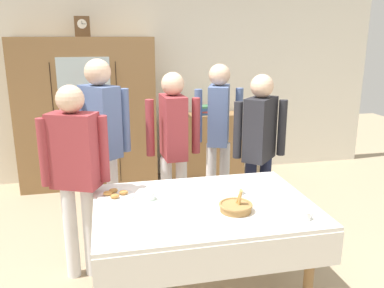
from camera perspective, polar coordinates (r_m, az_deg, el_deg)
ground_plane at (r=3.52m, az=0.73°, el=-18.01°), size 12.00×12.00×0.00m
back_wall at (r=5.59m, az=-5.47°, el=9.20°), size 6.40×0.10×2.70m
dining_table at (r=3.01m, az=1.81°, el=-10.31°), size 1.60×1.13×0.72m
wall_cabinet at (r=5.31m, az=-14.65°, el=4.16°), size 1.72×0.46×1.91m
mantel_clock at (r=5.22m, az=-15.29°, el=15.79°), size 0.18×0.11×0.24m
bookshelf_low at (r=5.64m, az=1.69°, el=-0.13°), size 1.09×0.35×0.88m
book_stack at (r=5.53m, az=1.73°, el=4.84°), size 0.18×0.23×0.12m
tea_cup_near_right at (r=3.05m, az=-6.03°, el=-7.55°), size 0.13×0.13×0.06m
tea_cup_front_edge at (r=2.84m, az=15.77°, el=-9.83°), size 0.13×0.13×0.06m
tea_cup_far_right at (r=3.17m, az=6.60°, el=-6.70°), size 0.13×0.13×0.06m
bread_basket at (r=2.88m, az=6.23°, el=-8.82°), size 0.24×0.24×0.16m
pastry_plate at (r=3.17m, az=-10.81°, el=-7.12°), size 0.28×0.28×0.05m
spoon_far_right at (r=3.31m, az=-3.27°, el=-6.10°), size 0.12×0.02×0.01m
spoon_near_right at (r=3.43m, az=8.07°, el=-5.42°), size 0.12×0.02×0.01m
person_beside_shelf at (r=3.83m, az=9.56°, el=0.39°), size 0.52×0.40×1.59m
person_behind_table_right at (r=3.24m, az=-16.22°, el=-2.93°), size 0.52×0.33×1.58m
person_by_cabinet at (r=3.82m, az=-2.65°, el=0.72°), size 0.52×0.37×1.60m
person_behind_table_left at (r=3.72m, az=-12.74°, el=1.39°), size 0.52×0.41×1.73m
person_near_right_end at (r=4.23m, az=3.80°, el=2.56°), size 0.52×0.41×1.65m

